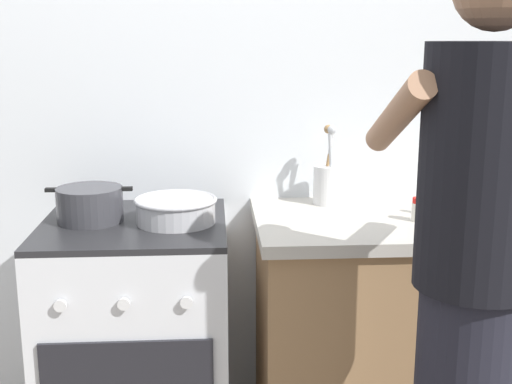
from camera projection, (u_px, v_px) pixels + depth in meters
name	position (u px, v px, depth m)	size (l,w,h in m)	color
back_wall	(290.00, 103.00, 2.49)	(3.20, 0.10, 2.50)	silver
countertop	(397.00, 340.00, 2.35)	(1.00, 0.60, 0.90)	#99724C
stove_range	(139.00, 348.00, 2.29)	(0.60, 0.62, 0.90)	silver
pot	(90.00, 204.00, 2.18)	(0.28, 0.21, 0.11)	#38383D
mixing_bowl	(176.00, 209.00, 2.17)	(0.27, 0.27, 0.08)	#B7B7BC
utensil_crock	(327.00, 180.00, 2.40)	(0.10, 0.10, 0.29)	silver
spice_bottle	(418.00, 210.00, 2.19)	(0.04, 0.04, 0.08)	silver
oil_bottle	(476.00, 194.00, 2.17)	(0.06, 0.06, 0.23)	gold
person	(472.00, 300.00, 1.64)	(0.41, 0.50, 1.70)	black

